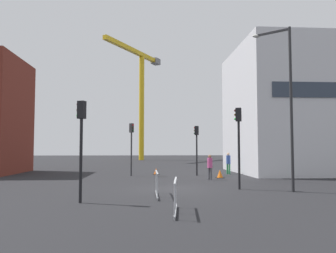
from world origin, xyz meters
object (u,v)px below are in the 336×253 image
(traffic_light_far, at_px, (131,141))
(traffic_cone_striped, at_px, (156,172))
(construction_crane, at_px, (141,86))
(traffic_light_crosswalk, at_px, (239,135))
(pedestrian_waiting, at_px, (210,165))
(pedestrian_walking, at_px, (228,162))
(traffic_light_verge, at_px, (81,134))
(streetlamp_tall, at_px, (286,94))
(traffic_cone_by_barrier, at_px, (220,174))
(traffic_light_median, at_px, (197,142))

(traffic_light_far, height_order, traffic_cone_striped, traffic_light_far)
(construction_crane, height_order, traffic_light_crosswalk, construction_crane)
(traffic_cone_striped, bearing_deg, pedestrian_waiting, -53.84)
(traffic_light_far, xyz_separation_m, traffic_cone_striped, (1.92, 1.24, -2.46))
(pedestrian_walking, relative_size, pedestrian_waiting, 1.04)
(traffic_light_verge, bearing_deg, construction_crane, 88.14)
(streetlamp_tall, relative_size, traffic_light_crosswalk, 1.94)
(traffic_light_verge, distance_m, traffic_light_crosswalk, 8.25)
(construction_crane, xyz_separation_m, pedestrian_walking, (7.71, -32.27, -12.08))
(streetlamp_tall, bearing_deg, traffic_light_far, 129.28)
(traffic_light_crosswalk, distance_m, pedestrian_waiting, 5.66)
(pedestrian_waiting, bearing_deg, streetlamp_tall, -67.20)
(streetlamp_tall, height_order, traffic_light_verge, streetlamp_tall)
(streetlamp_tall, distance_m, pedestrian_waiting, 7.85)
(traffic_light_verge, bearing_deg, traffic_light_far, 83.61)
(traffic_light_verge, relative_size, traffic_cone_by_barrier, 6.82)
(traffic_light_crosswalk, xyz_separation_m, traffic_cone_striped, (-3.97, 10.08, -2.57))
(construction_crane, relative_size, traffic_light_verge, 4.86)
(construction_crane, xyz_separation_m, traffic_cone_by_barrier, (6.27, -35.68, -12.82))
(traffic_light_far, distance_m, pedestrian_waiting, 6.65)
(traffic_cone_by_barrier, bearing_deg, pedestrian_walking, 67.00)
(traffic_light_verge, distance_m, pedestrian_waiting, 11.54)
(traffic_light_verge, xyz_separation_m, traffic_light_far, (1.42, 12.66, 0.02))
(traffic_light_far, relative_size, traffic_cone_by_barrier, 6.89)
(traffic_light_far, distance_m, traffic_cone_striped, 3.35)
(traffic_light_far, bearing_deg, pedestrian_waiting, -33.05)
(construction_crane, distance_m, traffic_light_far, 35.07)
(traffic_light_crosswalk, relative_size, traffic_light_far, 1.05)
(traffic_light_verge, bearing_deg, traffic_cone_striped, 76.50)
(construction_crane, distance_m, traffic_cone_striped, 34.77)
(traffic_light_far, bearing_deg, traffic_light_median, 0.46)
(traffic_cone_striped, bearing_deg, construction_crane, 93.26)
(streetlamp_tall, distance_m, traffic_cone_by_barrier, 9.04)
(traffic_light_median, distance_m, traffic_light_far, 5.03)
(construction_crane, distance_m, streetlamp_tall, 44.84)
(traffic_light_crosswalk, relative_size, pedestrian_walking, 2.42)
(traffic_light_far, height_order, pedestrian_waiting, traffic_light_far)
(traffic_light_far, relative_size, traffic_cone_striped, 7.93)
(traffic_light_median, xyz_separation_m, traffic_cone_by_barrier, (1.32, -2.23, -2.31))
(traffic_light_far, bearing_deg, traffic_light_verge, -96.39)
(traffic_cone_striped, bearing_deg, traffic_light_verge, -103.50)
(construction_crane, distance_m, pedestrian_walking, 35.31)
(traffic_light_median, bearing_deg, streetlamp_tall, -73.00)
(streetlamp_tall, height_order, pedestrian_waiting, streetlamp_tall)
(pedestrian_walking, bearing_deg, traffic_light_verge, -123.57)
(construction_crane, xyz_separation_m, traffic_light_far, (-0.08, -33.49, -10.40))
(construction_crane, relative_size, traffic_cone_striped, 38.24)
(traffic_cone_by_barrier, bearing_deg, streetlamp_tall, -77.47)
(traffic_cone_by_barrier, distance_m, traffic_cone_striped, 5.60)
(traffic_light_verge, bearing_deg, traffic_cone_by_barrier, 53.45)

